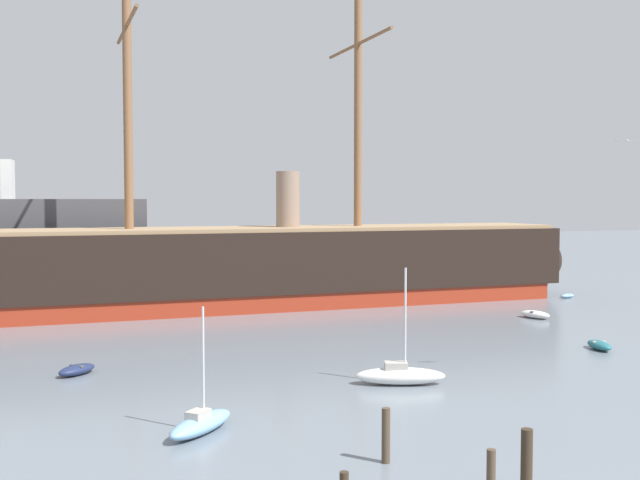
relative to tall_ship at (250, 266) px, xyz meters
The scene contains 11 objects.
tall_ship is the anchor object (origin of this frame).
sailboat_foreground_left 39.43m from the tall_ship, 103.41° to the right, with size 3.76×4.05×5.54m.
sailboat_near_centre 32.60m from the tall_ship, 85.51° to the right, with size 5.19×2.79×6.47m.
dinghy_mid_left 29.37m from the tall_ship, 120.47° to the right, with size 2.59×2.61×0.61m.
dinghy_mid_right 33.21m from the tall_ship, 54.32° to the right, with size 1.46×2.70×0.61m.
dinghy_alongside_stern 26.41m from the tall_ship, 30.86° to the right, with size 2.29×3.10×0.67m.
dinghy_far_right 33.40m from the tall_ship, ahead, with size 2.05×1.36×0.45m.
mooring_piling_nearest 48.12m from the tall_ship, 88.77° to the right, with size 0.41×0.41×2.25m, color #382B1E.
mooring_piling_right_pair 44.06m from the tall_ship, 93.43° to the right, with size 0.33×0.33×2.15m, color #4C3D2D.
mooring_piling_midwater 48.32m from the tall_ship, 90.53° to the right, with size 0.31×0.31×1.73m, color #4C3D2D.
seagull_in_flight 39.51m from the tall_ship, 68.04° to the right, with size 1.18×0.45×0.13m.
Camera 1 is at (-15.84, -18.57, 10.18)m, focal length 42.64 mm.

